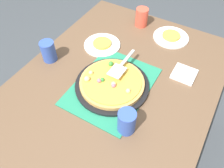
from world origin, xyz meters
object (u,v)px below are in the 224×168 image
Objects in this scene: plate_far_right at (102,45)px; cup_corner at (127,122)px; napkin_stack at (184,74)px; served_slice_left at (171,36)px; cup_near at (142,17)px; cup_far at (49,51)px; pizza_server at (122,65)px; served_slice_right at (102,43)px; pizza at (112,82)px; pizza_pan at (112,85)px; plate_near_left at (171,37)px.

cup_corner is at bearing -137.70° from plate_far_right.
napkin_stack is (0.01, -0.51, 0.00)m from plate_far_right.
cup_near reaches higher than served_slice_left.
plate_far_right is at bearing 130.01° from served_slice_left.
pizza_server is (0.09, -0.41, 0.01)m from cup_far.
served_slice_left reaches higher than napkin_stack.
served_slice_right is at bearing 54.76° from pizza_server.
cup_far is at bearing 89.41° from pizza.
cup_corner is 0.46m from napkin_stack.
pizza_server is (0.10, -0.00, 0.04)m from pizza.
cup_near is at bearing -19.89° from served_slice_right.
cup_corner is 0.33m from pizza_server.
cup_far is at bearing 89.49° from pizza_pan.
pizza is 0.57m from cup_near.
plate_near_left is 0.75m from cup_far.
served_slice_left is 0.23m from cup_near.
cup_corner reaches higher than plate_near_left.
cup_far is 1.00× the size of cup_corner.
served_slice_right is 0.92× the size of napkin_stack.
cup_corner is at bearing 165.25° from napkin_stack.
pizza_pan is 3.17× the size of cup_near.
plate_near_left is 1.83× the size of napkin_stack.
plate_near_left is 0.46m from pizza_server.
pizza is 1.43× the size of pizza_server.
served_slice_left and served_slice_right have the same top height.
cup_near reaches higher than served_slice_right.
plate_near_left is 0.23m from cup_near.
pizza_pan is 0.33m from plate_far_right.
plate_far_right is 0.44m from served_slice_left.
served_slice_left is 0.92× the size of cup_corner.
pizza is 0.33m from plate_far_right.
pizza_pan is at bearing 167.38° from served_slice_left.
served_slice_right is at bearing 160.11° from cup_near.
pizza_server is (-0.44, 0.12, 0.05)m from served_slice_left.
cup_far reaches higher than pizza_pan.
served_slice_left is at bearing 33.38° from napkin_stack.
served_slice_left is 0.32m from napkin_stack.
pizza is 1.50× the size of plate_far_right.
pizza_pan is 0.55m from plate_near_left.
pizza_pan reaches higher than napkin_stack.
cup_corner is at bearing -175.31° from served_slice_left.
pizza_pan is 0.55m from served_slice_left.
served_slice_right is at bearing -38.03° from cup_far.
served_slice_right reaches higher than pizza_pan.
pizza is 2.75× the size of cup_corner.
pizza_server reaches higher than pizza_pan.
pizza is at bearing 131.85° from napkin_stack.
pizza_server is at bearing 119.77° from napkin_stack.
pizza_server is at bearing -167.19° from cup_near.
served_slice_right is 0.51m from napkin_stack.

